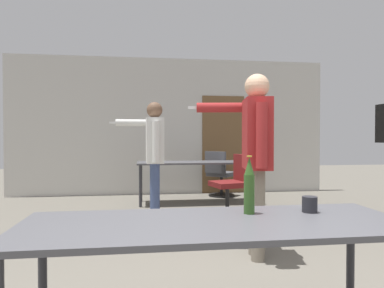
{
  "coord_description": "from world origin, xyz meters",
  "views": [
    {
      "loc": [
        -0.52,
        -1.5,
        1.18
      ],
      "look_at": [
        0.01,
        2.42,
        1.1
      ],
      "focal_mm": 32.0,
      "sensor_mm": 36.0,
      "label": 1
    }
  ],
  "objects": [
    {
      "name": "back_wall",
      "position": [
        0.03,
        5.64,
        1.4
      ],
      "size": [
        6.56,
        0.12,
        2.81
      ],
      "color": "beige",
      "rests_on": "ground_plane"
    },
    {
      "name": "conference_table_near",
      "position": [
        -0.16,
        0.24,
        0.67
      ],
      "size": [
        2.02,
        0.71,
        0.74
      ],
      "color": "#4C4C51",
      "rests_on": "ground_plane"
    },
    {
      "name": "drink_cup",
      "position": [
        0.43,
        0.38,
        0.78
      ],
      "size": [
        0.09,
        0.09,
        0.09
      ],
      "color": "#232328",
      "rests_on": "conference_table_near"
    },
    {
      "name": "beer_bottle",
      "position": [
        0.07,
        0.39,
        0.9
      ],
      "size": [
        0.06,
        0.06,
        0.33
      ],
      "color": "#2D511E",
      "rests_on": "conference_table_near"
    },
    {
      "name": "person_far_watching",
      "position": [
        0.54,
        1.72,
        1.09
      ],
      "size": [
        0.79,
        0.72,
        1.79
      ],
      "rotation": [
        0.0,
        0.0,
        1.41
      ],
      "color": "slate",
      "rests_on": "ground_plane"
    },
    {
      "name": "office_chair_far_left",
      "position": [
        0.82,
        3.74,
        0.42
      ],
      "size": [
        0.62,
        0.57,
        0.9
      ],
      "rotation": [
        0.0,
        0.0,
        1.83
      ],
      "color": "black",
      "rests_on": "ground_plane"
    },
    {
      "name": "office_chair_side_rolled",
      "position": [
        0.93,
        5.15,
        0.42
      ],
      "size": [
        0.68,
        0.69,
        0.9
      ],
      "rotation": [
        0.0,
        0.0,
        5.58
      ],
      "color": "black",
      "rests_on": "ground_plane"
    },
    {
      "name": "conference_table_far",
      "position": [
        0.37,
        4.57,
        0.67
      ],
      "size": [
        2.1,
        0.65,
        0.74
      ],
      "color": "#4C4C51",
      "rests_on": "ground_plane"
    },
    {
      "name": "person_left_plaid",
      "position": [
        -0.41,
        3.39,
        1.02
      ],
      "size": [
        0.78,
        0.62,
        1.68
      ],
      "rotation": [
        0.0,
        0.0,
        1.61
      ],
      "color": "#3D4C75",
      "rests_on": "ground_plane"
    }
  ]
}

